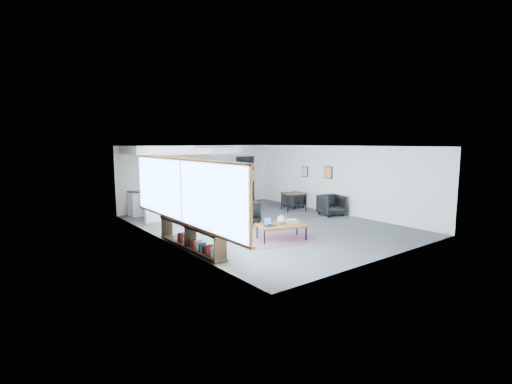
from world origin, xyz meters
TOP-DOWN VIEW (x-y plane):
  - room at (0.00, 0.00)m, footprint 7.02×9.02m
  - window at (-3.46, -0.90)m, footprint 0.10×5.95m
  - console at (-3.30, -1.05)m, footprint 0.35×3.00m
  - kitchenette at (-1.20, 3.71)m, footprint 4.20×1.96m
  - doorway at (2.30, 4.42)m, footprint 1.10×0.12m
  - track_light at (-0.59, 2.20)m, footprint 1.60×0.07m
  - wall_art_lower at (3.47, 0.40)m, footprint 0.03×0.38m
  - wall_art_upper at (3.47, 1.70)m, footprint 0.03×0.34m
  - kilim_rug at (-0.85, -1.74)m, footprint 2.23×1.78m
  - coffee_table at (-0.85, -1.74)m, footprint 1.50×1.12m
  - laptop at (-1.22, -1.64)m, footprint 0.33×0.28m
  - ceramic_pot at (-0.85, -1.76)m, footprint 0.27×0.27m
  - book_stack at (-0.44, -1.73)m, footprint 0.38×0.34m
  - coaster at (-0.73, -1.95)m, footprint 0.12×0.12m
  - armchair_left at (-0.92, 0.48)m, footprint 0.74×0.71m
  - armchair_right at (-0.26, 0.73)m, footprint 1.03×1.00m
  - floor_lamp at (-0.31, 0.68)m, footprint 0.64×0.64m
  - dining_table at (2.52, 1.36)m, footprint 1.11×1.11m
  - dining_chair_near at (3.00, -0.21)m, footprint 0.85×0.82m
  - dining_chair_far at (3.00, 1.87)m, footprint 0.66×0.62m
  - microwave at (-0.23, 4.15)m, footprint 0.55×0.33m

SIDE VIEW (x-z plane):
  - kilim_rug at x=-0.85m, z-range 0.00..0.01m
  - dining_chair_far at x=3.00m, z-range 0.00..0.63m
  - console at x=-3.30m, z-range -0.07..0.73m
  - armchair_left at x=-0.92m, z-range 0.00..0.70m
  - dining_chair_near at x=3.00m, z-range 0.00..0.72m
  - coffee_table at x=-0.85m, z-range 0.19..0.62m
  - armchair_right at x=-0.26m, z-range 0.00..0.84m
  - coaster at x=-0.73m, z-range 0.44..0.44m
  - book_stack at x=-0.44m, z-range 0.43..0.53m
  - laptop at x=-1.22m, z-range 0.39..0.61m
  - ceramic_pot at x=-0.85m, z-range 0.44..0.71m
  - dining_table at x=2.52m, z-range 0.30..1.01m
  - doorway at x=2.30m, z-range 0.00..2.15m
  - microwave at x=-0.23m, z-range 0.93..1.29m
  - room at x=0.00m, z-range -0.01..2.61m
  - kitchenette at x=-1.20m, z-range 0.08..2.68m
  - window at x=-3.46m, z-range 0.63..2.29m
  - wall_art_upper at x=3.47m, z-range 1.28..1.72m
  - floor_lamp at x=-0.31m, z-range 0.66..2.43m
  - wall_art_lower at x=3.47m, z-range 1.31..1.79m
  - track_light at x=-0.59m, z-range 2.45..2.60m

